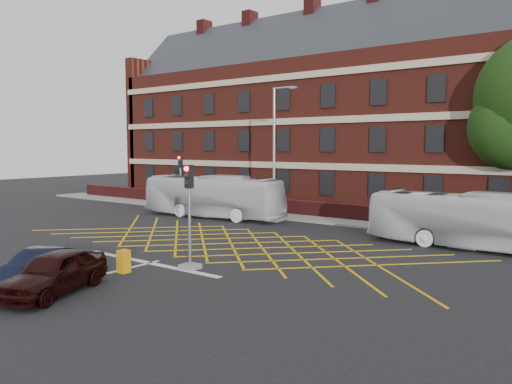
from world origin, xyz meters
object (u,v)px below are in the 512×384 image
Objects in this scene: bus_right at (472,221)px; bus_left at (213,196)px; car_maroon at (54,272)px; utility_cabinet at (124,261)px; traffic_light_near at (190,226)px; traffic_light_far at (181,187)px; car_navy at (38,266)px; direction_signs at (187,192)px; street_lamp at (275,176)px.

bus_left is at bearing 89.52° from bus_right.
car_maroon is 3.24m from utility_cabinet.
traffic_light_near is 19.82m from traffic_light_far.
car_navy is 1.71× the size of direction_signs.
bus_right is 2.34× the size of traffic_light_far.
bus_right is 19.01m from car_maroon.
street_lamp is (-3.38, 18.18, 2.31)m from car_maroon.
street_lamp reaches higher than car_navy.
car_navy is at bearing -58.64° from traffic_light_far.
car_navy is 3.13m from utility_cabinet.
direction_signs reaches higher than car_maroon.
car_navy is 21.73m from traffic_light_far.
traffic_light_far is 1.94× the size of direction_signs.
car_navy is 4.11× the size of utility_cabinet.
traffic_light_far is at bearing -116.01° from direction_signs.
traffic_light_near reaches higher than bus_left.
bus_left is 15.77m from utility_cabinet.
street_lamp is at bearing 109.94° from traffic_light_near.
bus_left is at bearing -25.61° from direction_signs.
direction_signs is at bearing 134.93° from traffic_light_near.
utility_cabinet is at bearing -130.24° from traffic_light_near.
traffic_light_near reaches higher than car_navy.
direction_signs is at bearing 127.55° from utility_cabinet.
traffic_light_far reaches higher than direction_signs.
bus_left is 5.39m from direction_signs.
utility_cabinet is (12.41, -16.14, -0.92)m from direction_signs.
traffic_light_near is 13.85m from street_lamp.
utility_cabinet is at bearing -78.64° from street_lamp.
car_navy is at bearing -84.60° from street_lamp.
car_navy is (-11.22, -16.06, -0.77)m from bus_right.
traffic_light_near is (3.02, 4.83, 1.15)m from car_navy.
street_lamp is 4.03× the size of direction_signs.
bus_right is at bearing -96.09° from bus_left.
bus_right is 16.55m from utility_cabinet.
traffic_light_far is (-14.32, 13.70, 0.00)m from traffic_light_near.
car_maroon is at bearing -104.28° from traffic_light_near.
traffic_light_near is 4.68× the size of utility_cabinet.
bus_left is 4.94m from street_lamp.
traffic_light_near is 0.48× the size of street_lamp.
street_lamp is at bearing -7.09° from direction_signs.
car_navy is at bearing 147.33° from car_maroon.
street_lamp reaches higher than direction_signs.
bus_right is (17.45, -0.58, -0.10)m from bus_left.
bus_left is 1.07× the size of bus_right.
car_navy is 21.98m from direction_signs.
utility_cabinet is at bearing -52.45° from direction_signs.
street_lamp reaches higher than utility_cabinet.
bus_right is 22.66m from traffic_light_far.
street_lamp is (-1.68, 17.80, 2.43)m from car_navy.
direction_signs is at bearing 172.91° from street_lamp.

